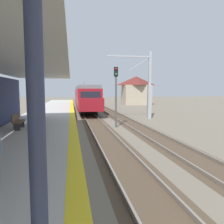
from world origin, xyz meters
TOP-DOWN VIEW (x-y plane):
  - station_platform at (-2.50, 16.00)m, footprint 5.00×80.00m
  - track_pair_nearest_platform at (1.90, 20.00)m, footprint 2.34×120.00m
  - track_pair_middle at (5.30, 20.00)m, footprint 2.34×120.00m
  - approaching_train at (1.90, 35.08)m, footprint 2.93×19.60m
  - rail_signal_post at (3.47, 19.27)m, footprint 0.32×0.34m
  - catenary_pylon_far_side at (8.03, 24.29)m, footprint 5.00×0.40m
  - platform_bench at (-3.52, 14.46)m, footprint 0.45×1.60m
  - distant_trackside_house at (14.28, 49.45)m, footprint 6.60×5.28m

SIDE VIEW (x-z plane):
  - track_pair_nearest_platform at x=1.90m, z-range -0.03..0.13m
  - track_pair_middle at x=5.30m, z-range -0.03..0.13m
  - station_platform at x=-2.50m, z-range 0.00..0.90m
  - platform_bench at x=-3.52m, z-range 0.93..1.81m
  - approaching_train at x=1.90m, z-range -0.20..4.56m
  - rail_signal_post at x=3.47m, z-range 0.59..5.79m
  - distant_trackside_house at x=14.28m, z-range 0.14..6.54m
  - catenary_pylon_far_side at x=8.03m, z-range -0.15..7.35m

